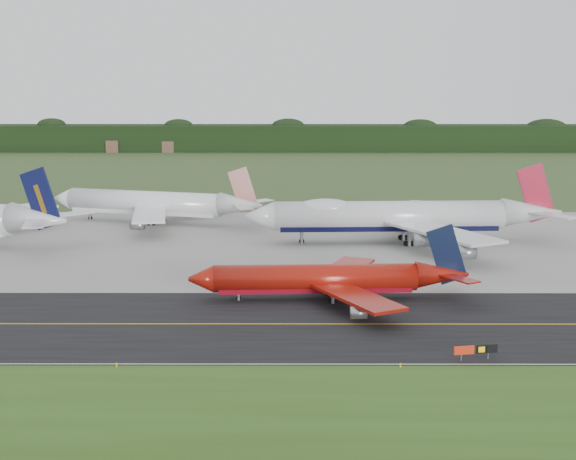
{
  "coord_description": "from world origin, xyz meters",
  "views": [
    {
      "loc": [
        -8.66,
        -106.59,
        31.58
      ],
      "look_at": [
        -8.97,
        22.0,
        7.97
      ],
      "focal_mm": 50.0,
      "sensor_mm": 36.0,
      "label": 1
    }
  ],
  "objects_px": {
    "jet_red_737": "(331,279)",
    "jet_star_tail": "(155,204)",
    "jet_ba_747": "(400,216)",
    "taxiway_sign": "(476,350)"
  },
  "relations": [
    {
      "from": "jet_ba_747",
      "to": "taxiway_sign",
      "type": "height_order",
      "value": "jet_ba_747"
    },
    {
      "from": "jet_star_tail",
      "to": "taxiway_sign",
      "type": "height_order",
      "value": "jet_star_tail"
    },
    {
      "from": "jet_ba_747",
      "to": "jet_red_737",
      "type": "relative_size",
      "value": 1.53
    },
    {
      "from": "jet_star_tail",
      "to": "taxiway_sign",
      "type": "bearing_deg",
      "value": -60.39
    },
    {
      "from": "jet_red_737",
      "to": "jet_star_tail",
      "type": "distance_m",
      "value": 74.94
    },
    {
      "from": "jet_ba_747",
      "to": "taxiway_sign",
      "type": "distance_m",
      "value": 69.17
    },
    {
      "from": "taxiway_sign",
      "to": "jet_star_tail",
      "type": "bearing_deg",
      "value": 119.61
    },
    {
      "from": "jet_red_737",
      "to": "jet_star_tail",
      "type": "xyz_separation_m",
      "value": [
        -36.73,
        65.31,
        1.44
      ]
    },
    {
      "from": "jet_ba_747",
      "to": "jet_star_tail",
      "type": "height_order",
      "value": "jet_ba_747"
    },
    {
      "from": "jet_red_737",
      "to": "taxiway_sign",
      "type": "bearing_deg",
      "value": -59.76
    }
  ]
}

